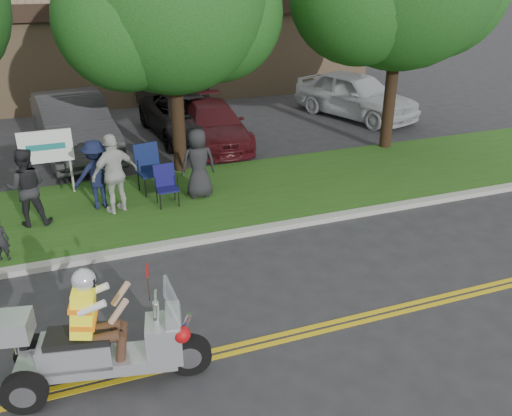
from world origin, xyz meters
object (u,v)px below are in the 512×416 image
object	(u,v)px
parked_car_left	(74,125)
parked_car_mid	(187,117)
spectator_adult_mid	(27,187)
lawn_chair_b	(166,182)
parked_car_far_right	(355,95)
trike_scooter	(97,345)
lawn_chair_a	(149,165)
spectator_adult_right	(115,174)
parked_car_right	(213,124)

from	to	relation	value
parked_car_left	parked_car_mid	distance (m)	3.66
spectator_adult_mid	parked_car_mid	xyz separation A→B (m)	(4.87, 5.43, -0.29)
lawn_chair_b	spectator_adult_mid	bearing A→B (deg)	179.78
parked_car_mid	parked_car_far_right	distance (m)	6.51
trike_scooter	parked_car_far_right	size ratio (longest dim) A/B	0.58
trike_scooter	lawn_chair_a	xyz separation A→B (m)	(1.90, 6.53, 0.12)
lawn_chair_b	spectator_adult_mid	world-z (taller)	spectator_adult_mid
spectator_adult_right	parked_car_far_right	world-z (taller)	spectator_adult_right
trike_scooter	spectator_adult_mid	distance (m)	5.61
lawn_chair_a	lawn_chair_b	xyz separation A→B (m)	(0.22, -0.95, -0.13)
parked_car_left	parked_car_mid	size ratio (longest dim) A/B	1.09
trike_scooter	parked_car_mid	world-z (taller)	trike_scooter
lawn_chair_a	spectator_adult_right	size ratio (longest dim) A/B	0.64
lawn_chair_b	parked_car_right	distance (m)	5.00
parked_car_mid	parked_car_right	bearing A→B (deg)	-62.92
spectator_adult_right	spectator_adult_mid	bearing A→B (deg)	-20.51
trike_scooter	parked_car_right	bearing A→B (deg)	76.75
parked_car_far_right	parked_car_mid	bearing A→B (deg)	161.70
lawn_chair_a	parked_car_left	size ratio (longest dim) A/B	0.22
lawn_chair_a	spectator_adult_mid	bearing A→B (deg)	-170.60
spectator_adult_right	parked_car_right	xyz separation A→B (m)	(3.59, 4.43, -0.40)
spectator_adult_mid	parked_car_mid	distance (m)	7.30
spectator_adult_mid	spectator_adult_right	distance (m)	1.88
parked_car_mid	parked_car_far_right	xyz separation A→B (m)	(6.50, 0.26, 0.15)
parked_car_far_right	trike_scooter	bearing A→B (deg)	-153.58
lawn_chair_a	trike_scooter	bearing A→B (deg)	-116.53
spectator_adult_right	parked_car_mid	size ratio (longest dim) A/B	0.38
parked_car_left	parked_car_far_right	xyz separation A→B (m)	(10.12, 0.71, -0.05)
trike_scooter	spectator_adult_right	size ratio (longest dim) A/B	1.52
spectator_adult_right	parked_car_right	world-z (taller)	spectator_adult_right
spectator_adult_right	parked_car_mid	distance (m)	6.21
parked_car_right	parked_car_far_right	xyz separation A→B (m)	(5.90, 1.26, 0.20)
lawn_chair_a	parked_car_right	distance (m)	4.33
lawn_chair_a	spectator_adult_mid	distance (m)	3.00
lawn_chair_a	parked_car_right	xyz separation A→B (m)	(2.66, 3.42, -0.14)
spectator_adult_right	parked_car_mid	world-z (taller)	spectator_adult_right
spectator_adult_mid	parked_car_far_right	xyz separation A→B (m)	(11.37, 5.69, -0.14)
parked_car_mid	parked_car_left	bearing A→B (deg)	-176.78
spectator_adult_mid	parked_car_left	size ratio (longest dim) A/B	0.32
spectator_adult_right	parked_car_left	size ratio (longest dim) A/B	0.35
parked_car_mid	parked_car_far_right	bearing A→B (deg)	-1.56
trike_scooter	parked_car_right	world-z (taller)	trike_scooter
spectator_adult_right	parked_car_right	size ratio (longest dim) A/B	0.42
trike_scooter	parked_car_left	bearing A→B (deg)	99.53
spectator_adult_mid	spectator_adult_right	xyz separation A→B (m)	(1.88, 0.00, 0.06)
spectator_adult_right	parked_car_far_right	xyz separation A→B (m)	(9.49, 5.69, -0.20)
trike_scooter	parked_car_mid	bearing A→B (deg)	81.48
trike_scooter	lawn_chair_b	world-z (taller)	trike_scooter
trike_scooter	lawn_chair_b	bearing A→B (deg)	80.61
lawn_chair_a	parked_car_far_right	xyz separation A→B (m)	(8.56, 4.68, 0.06)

